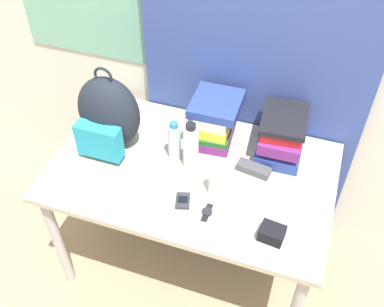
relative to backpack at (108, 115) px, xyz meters
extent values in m
cube|color=silver|center=(0.41, 0.43, 0.37)|extent=(6.00, 0.05, 2.50)
cube|color=#384C93|center=(0.57, 0.38, 0.37)|extent=(1.07, 0.04, 2.50)
cube|color=#B7B299|center=(0.41, -0.04, -0.19)|extent=(1.26, 0.78, 0.03)
cylinder|color=#B2B2B7|center=(-0.16, -0.37, -0.54)|extent=(0.05, 0.05, 0.68)
cylinder|color=#B2B2B7|center=(-0.16, 0.29, -0.54)|extent=(0.05, 0.05, 0.68)
cylinder|color=#B2B2B7|center=(0.98, 0.29, -0.54)|extent=(0.05, 0.05, 0.68)
ellipsoid|color=#1E232D|center=(0.00, 0.01, 0.01)|extent=(0.29, 0.19, 0.36)
cube|color=teal|center=(0.00, -0.11, -0.07)|extent=(0.20, 0.07, 0.16)
torus|color=#1E232D|center=(0.00, 0.01, 0.20)|extent=(0.09, 0.01, 0.09)
cube|color=#6B2370|center=(0.44, 0.20, -0.15)|extent=(0.19, 0.27, 0.05)
cube|color=#1E5623|center=(0.44, 0.20, -0.11)|extent=(0.20, 0.27, 0.03)
cube|color=yellow|center=(0.43, 0.19, -0.07)|extent=(0.19, 0.22, 0.05)
cube|color=silver|center=(0.44, 0.19, -0.02)|extent=(0.16, 0.21, 0.05)
cube|color=navy|center=(0.44, 0.21, 0.02)|extent=(0.22, 0.24, 0.04)
cube|color=navy|center=(0.76, 0.20, -0.14)|extent=(0.21, 0.28, 0.06)
cube|color=silver|center=(0.76, 0.20, -0.10)|extent=(0.16, 0.23, 0.03)
cube|color=#6B2370|center=(0.76, 0.19, -0.06)|extent=(0.19, 0.26, 0.06)
cube|color=red|center=(0.76, 0.19, -0.01)|extent=(0.19, 0.22, 0.04)
cube|color=black|center=(0.75, 0.21, 0.02)|extent=(0.21, 0.27, 0.03)
cylinder|color=silver|center=(0.31, 0.01, -0.08)|extent=(0.06, 0.06, 0.18)
cylinder|color=#286BB7|center=(0.31, 0.01, 0.02)|extent=(0.04, 0.04, 0.02)
cylinder|color=white|center=(0.40, -0.02, -0.06)|extent=(0.07, 0.07, 0.22)
cylinder|color=black|center=(0.40, -0.02, 0.06)|extent=(0.04, 0.04, 0.02)
cylinder|color=white|center=(0.54, -0.14, -0.10)|extent=(0.04, 0.04, 0.16)
cylinder|color=white|center=(0.54, -0.14, -0.01)|extent=(0.03, 0.03, 0.02)
cube|color=#2D2D33|center=(0.44, -0.23, -0.17)|extent=(0.08, 0.10, 0.02)
cube|color=black|center=(0.44, -0.23, -0.16)|extent=(0.05, 0.05, 0.00)
cube|color=#47474C|center=(0.67, 0.03, -0.16)|extent=(0.16, 0.08, 0.04)
cube|color=black|center=(0.82, -0.29, -0.15)|extent=(0.10, 0.09, 0.06)
cube|color=black|center=(0.55, -0.25, -0.17)|extent=(0.03, 0.09, 0.00)
cylinder|color=#232328|center=(0.55, -0.25, -0.17)|extent=(0.04, 0.04, 0.01)
camera|label=1|loc=(0.86, -1.35, 1.28)|focal=42.00mm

